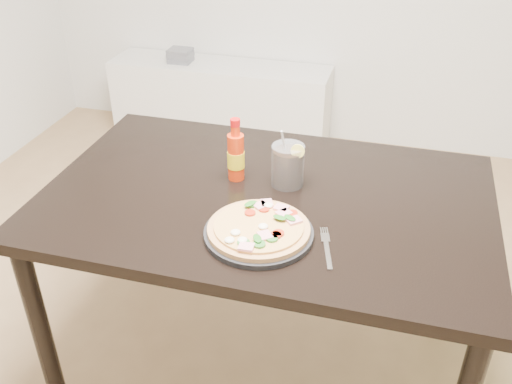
% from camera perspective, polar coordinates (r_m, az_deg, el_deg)
% --- Properties ---
extents(dining_table, '(1.40, 0.90, 0.75)m').
position_cam_1_polar(dining_table, '(1.84, 0.99, -2.42)').
color(dining_table, black).
rests_on(dining_table, ground).
extents(plate, '(0.31, 0.31, 0.02)m').
position_cam_1_polar(plate, '(1.61, 0.27, -4.15)').
color(plate, black).
rests_on(plate, dining_table).
extents(pizza, '(0.29, 0.29, 0.03)m').
position_cam_1_polar(pizza, '(1.60, 0.32, -3.57)').
color(pizza, tan).
rests_on(pizza, plate).
extents(hot_sauce_bottle, '(0.06, 0.06, 0.21)m').
position_cam_1_polar(hot_sauce_bottle, '(1.84, -2.03, 3.66)').
color(hot_sauce_bottle, red).
rests_on(hot_sauce_bottle, dining_table).
extents(cola_cup, '(0.11, 0.10, 0.19)m').
position_cam_1_polar(cola_cup, '(1.82, 3.19, 2.60)').
color(cola_cup, black).
rests_on(cola_cup, dining_table).
extents(fork, '(0.06, 0.19, 0.00)m').
position_cam_1_polar(fork, '(1.58, 7.06, -5.42)').
color(fork, silver).
rests_on(fork, dining_table).
extents(media_console, '(1.40, 0.34, 0.50)m').
position_cam_1_polar(media_console, '(3.75, -3.56, 9.01)').
color(media_console, white).
rests_on(media_console, ground).
extents(cd_stack, '(0.14, 0.12, 0.08)m').
position_cam_1_polar(cd_stack, '(3.72, -7.57, 13.38)').
color(cd_stack, slate).
rests_on(cd_stack, media_console).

